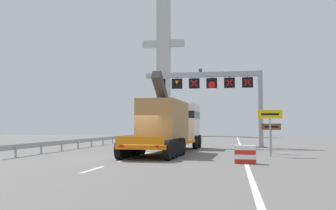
% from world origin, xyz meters
% --- Properties ---
extents(ground, '(112.00, 112.00, 0.00)m').
position_xyz_m(ground, '(0.00, 0.00, 0.00)').
color(ground, slate).
extents(lane_markings, '(0.20, 46.64, 0.01)m').
position_xyz_m(lane_markings, '(-0.29, 16.02, 0.01)').
color(lane_markings, silver).
rests_on(lane_markings, ground).
extents(edge_line_right, '(0.20, 63.00, 0.01)m').
position_xyz_m(edge_line_right, '(6.20, 12.00, 0.01)').
color(edge_line_right, silver).
rests_on(edge_line_right, ground).
extents(overhead_lane_gantry, '(10.72, 0.90, 7.04)m').
position_xyz_m(overhead_lane_gantry, '(4.17, 12.86, 5.44)').
color(overhead_lane_gantry, '#9EA0A5').
rests_on(overhead_lane_gantry, ground).
extents(heavy_haul_truck_orange, '(3.61, 14.16, 5.30)m').
position_xyz_m(heavy_haul_truck_orange, '(1.12, 6.22, 1.99)').
color(heavy_haul_truck_orange, orange).
rests_on(heavy_haul_truck_orange, ground).
extents(exit_sign_yellow, '(1.48, 0.15, 2.86)m').
position_xyz_m(exit_sign_yellow, '(7.84, 2.90, 2.16)').
color(exit_sign_yellow, '#9EA0A5').
rests_on(exit_sign_yellow, ground).
extents(tourist_info_sign_brown, '(1.30, 0.15, 2.03)m').
position_xyz_m(tourist_info_sign_brown, '(8.12, 5.36, 1.52)').
color(tourist_info_sign_brown, '#9EA0A5').
rests_on(tourist_info_sign_brown, ground).
extents(crash_barrier_striped, '(1.06, 0.64, 0.90)m').
position_xyz_m(crash_barrier_striped, '(6.17, -2.10, 0.45)').
color(crash_barrier_striped, red).
rests_on(crash_barrier_striped, ground).
extents(guardrail_left, '(0.13, 37.21, 0.76)m').
position_xyz_m(guardrail_left, '(-7.29, 16.61, 0.56)').
color(guardrail_left, '#999EA3').
rests_on(guardrail_left, ground).
extents(bridge_pylon_distant, '(9.00, 2.00, 31.82)m').
position_xyz_m(bridge_pylon_distant, '(-9.16, 58.94, 16.30)').
color(bridge_pylon_distant, '#B7B7B2').
rests_on(bridge_pylon_distant, ground).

